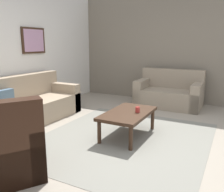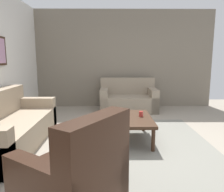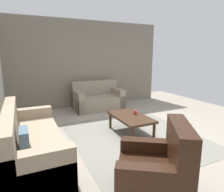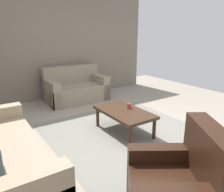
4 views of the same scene
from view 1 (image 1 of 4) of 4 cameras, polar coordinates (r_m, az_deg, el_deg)
The scene contains 10 objects.
ground_plane at distance 3.90m, azimuth 2.77°, elevation -10.20°, with size 8.00×8.00×0.00m, color gray.
rear_partition at distance 5.25m, azimuth -24.20°, elevation 10.27°, with size 6.00×0.12×2.80m, color silver.
stone_feature_panel at distance 6.45m, azimuth 14.44°, elevation 11.17°, with size 0.12×5.20×2.80m, color slate.
area_rug at distance 3.90m, azimuth 2.78°, elevation -10.15°, with size 2.86×2.56×0.01m, color gray.
couch_main at distance 4.97m, azimuth -20.12°, elevation -2.36°, with size 2.20×0.90×0.88m.
couch_loveseat at distance 6.01m, azimuth 13.59°, elevation 0.54°, with size 0.89×1.52×0.88m.
armchair_leather at distance 2.98m, azimuth -24.57°, elevation -12.38°, with size 1.11×1.11×0.95m.
coffee_table at distance 3.92m, azimuth 3.86°, elevation -4.53°, with size 1.10×0.64×0.41m.
cup at distance 3.88m, azimuth 6.12°, elevation -3.25°, with size 0.07×0.07×0.09m, color #B2332D.
framed_artwork at distance 5.64m, azimuth -18.20°, elevation 12.46°, with size 0.64×0.04×0.55m.
Camera 1 is at (-3.27, -1.50, 1.50)m, focal length 38.33 mm.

